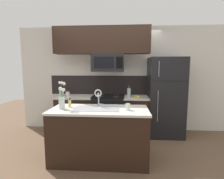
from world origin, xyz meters
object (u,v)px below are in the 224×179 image
at_px(stove_range, 108,115).
at_px(storage_jar_medium, 68,93).
at_px(microwave, 108,63).
at_px(refrigerator, 165,97).
at_px(french_press, 129,92).
at_px(flower_vase, 62,99).
at_px(banana_bunch, 137,96).
at_px(sink_faucet, 98,95).
at_px(storage_jar_tall, 62,93).
at_px(drinking_glass, 128,107).
at_px(dish_soap_bottle, 70,103).

distance_m(stove_range, storage_jar_medium, 1.12).
distance_m(microwave, refrigerator, 1.56).
relative_size(french_press, flower_vase, 0.58).
xyz_separation_m(banana_bunch, sink_faucet, (-0.76, -1.00, 0.18)).
relative_size(storage_jar_medium, sink_faucet, 0.39).
bearing_deg(french_press, storage_jar_tall, -176.76).
xyz_separation_m(stove_range, refrigerator, (1.34, 0.02, 0.45)).
bearing_deg(stove_range, storage_jar_medium, 178.91).
xyz_separation_m(storage_jar_tall, banana_bunch, (1.81, -0.03, -0.06)).
bearing_deg(banana_bunch, microwave, 176.72).
bearing_deg(storage_jar_medium, refrigerator, 0.02).
relative_size(microwave, sink_faucet, 2.43).
bearing_deg(sink_faucet, microwave, 85.48).
bearing_deg(flower_vase, drinking_glass, -0.61).
xyz_separation_m(refrigerator, drinking_glass, (-0.90, -1.32, 0.05)).
bearing_deg(stove_range, french_press, 6.95).
relative_size(refrigerator, storage_jar_medium, 15.41).
distance_m(banana_bunch, flower_vase, 1.83).
height_order(storage_jar_medium, drinking_glass, storage_jar_medium).
bearing_deg(storage_jar_tall, storage_jar_medium, 21.06).
distance_m(refrigerator, storage_jar_tall, 2.47).
distance_m(microwave, drinking_glass, 1.55).
height_order(storage_jar_medium, dish_soap_bottle, dish_soap_bottle).
xyz_separation_m(french_press, flower_vase, (-1.15, -1.35, 0.06)).
distance_m(storage_jar_medium, french_press, 1.49).
bearing_deg(banana_bunch, dish_soap_bottle, -138.32).
height_order(dish_soap_bottle, flower_vase, flower_vase).
height_order(french_press, flower_vase, flower_vase).
xyz_separation_m(sink_faucet, flower_vase, (-0.58, -0.24, -0.04)).
height_order(refrigerator, dish_soap_bottle, refrigerator).
bearing_deg(drinking_glass, banana_bunch, 79.09).
relative_size(french_press, dish_soap_bottle, 1.62).
xyz_separation_m(sink_faucet, dish_soap_bottle, (-0.49, -0.12, -0.13)).
relative_size(microwave, dish_soap_bottle, 4.51).
bearing_deg(microwave, storage_jar_medium, 177.70).
distance_m(refrigerator, storage_jar_medium, 2.34).
height_order(microwave, drinking_glass, microwave).
height_order(stove_range, storage_jar_tall, storage_jar_tall).
xyz_separation_m(stove_range, banana_bunch, (0.68, -0.06, 0.47)).
bearing_deg(drinking_glass, microwave, 108.96).
distance_m(sink_faucet, dish_soap_bottle, 0.52).
bearing_deg(dish_soap_bottle, banana_bunch, 41.68).
distance_m(banana_bunch, dish_soap_bottle, 1.67).
distance_m(storage_jar_tall, banana_bunch, 1.81).
xyz_separation_m(microwave, sink_faucet, (-0.08, -1.03, -0.60)).
relative_size(refrigerator, storage_jar_tall, 11.75).
bearing_deg(french_press, stove_range, -173.05).
bearing_deg(storage_jar_tall, french_press, 3.24).
relative_size(stove_range, storage_jar_medium, 7.85).
height_order(stove_range, sink_faucet, sink_faucet).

